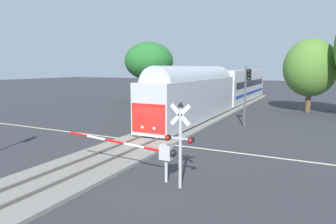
{
  "coord_description": "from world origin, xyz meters",
  "views": [
    {
      "loc": [
        10.99,
        -18.63,
        5.38
      ],
      "look_at": [
        0.8,
        1.79,
        2.0
      ],
      "focal_mm": 32.57,
      "sensor_mm": 36.0,
      "label": 1
    }
  ],
  "objects_px": {
    "crossing_signal_mast": "(180,136)",
    "oak_far_right": "(310,68)",
    "crossing_gate_far": "(144,109)",
    "pine_left_background": "(149,61)",
    "commuter_train": "(222,88)",
    "traffic_signal_far_side": "(247,86)",
    "crossing_gate_near": "(151,150)"
  },
  "relations": [
    {
      "from": "crossing_gate_far",
      "to": "pine_left_background",
      "type": "bearing_deg",
      "value": 118.4
    },
    {
      "from": "commuter_train",
      "to": "crossing_gate_far",
      "type": "height_order",
      "value": "commuter_train"
    },
    {
      "from": "commuter_train",
      "to": "oak_far_right",
      "type": "height_order",
      "value": "oak_far_right"
    },
    {
      "from": "commuter_train",
      "to": "pine_left_background",
      "type": "distance_m",
      "value": 13.48
    },
    {
      "from": "crossing_signal_mast",
      "to": "crossing_gate_far",
      "type": "relative_size",
      "value": 0.64
    },
    {
      "from": "crossing_signal_mast",
      "to": "oak_far_right",
      "type": "relative_size",
      "value": 0.45
    },
    {
      "from": "crossing_gate_far",
      "to": "oak_far_right",
      "type": "xyz_separation_m",
      "value": [
        13.9,
        14.89,
        3.89
      ]
    },
    {
      "from": "crossing_gate_near",
      "to": "traffic_signal_far_side",
      "type": "xyz_separation_m",
      "value": [
        1.19,
        15.13,
        2.24
      ]
    },
    {
      "from": "oak_far_right",
      "to": "crossing_gate_near",
      "type": "bearing_deg",
      "value": -101.95
    },
    {
      "from": "crossing_signal_mast",
      "to": "pine_left_background",
      "type": "relative_size",
      "value": 0.43
    },
    {
      "from": "oak_far_right",
      "to": "pine_left_background",
      "type": "height_order",
      "value": "pine_left_background"
    },
    {
      "from": "crossing_signal_mast",
      "to": "traffic_signal_far_side",
      "type": "xyz_separation_m",
      "value": [
        -0.49,
        15.53,
        1.3
      ]
    },
    {
      "from": "crossing_gate_far",
      "to": "pine_left_background",
      "type": "relative_size",
      "value": 0.67
    },
    {
      "from": "crossing_signal_mast",
      "to": "crossing_gate_far",
      "type": "bearing_deg",
      "value": 126.53
    },
    {
      "from": "commuter_train",
      "to": "traffic_signal_far_side",
      "type": "height_order",
      "value": "traffic_signal_far_side"
    },
    {
      "from": "commuter_train",
      "to": "traffic_signal_far_side",
      "type": "xyz_separation_m",
      "value": [
        5.17,
        -9.73,
        0.89
      ]
    },
    {
      "from": "oak_far_right",
      "to": "pine_left_background",
      "type": "distance_m",
      "value": 22.4
    },
    {
      "from": "commuter_train",
      "to": "crossing_gate_far",
      "type": "bearing_deg",
      "value": -108.56
    },
    {
      "from": "crossing_gate_far",
      "to": "crossing_gate_near",
      "type": "bearing_deg",
      "value": -57.69
    },
    {
      "from": "crossing_gate_far",
      "to": "oak_far_right",
      "type": "height_order",
      "value": "oak_far_right"
    },
    {
      "from": "crossing_gate_near",
      "to": "crossing_signal_mast",
      "type": "bearing_deg",
      "value": -13.5
    },
    {
      "from": "commuter_train",
      "to": "crossing_signal_mast",
      "type": "xyz_separation_m",
      "value": [
        5.65,
        -25.26,
        -0.41
      ]
    },
    {
      "from": "crossing_gate_near",
      "to": "crossing_gate_far",
      "type": "height_order",
      "value": "crossing_gate_near"
    },
    {
      "from": "commuter_train",
      "to": "pine_left_background",
      "type": "xyz_separation_m",
      "value": [
        -12.54,
        3.53,
        3.47
      ]
    },
    {
      "from": "commuter_train",
      "to": "pine_left_background",
      "type": "relative_size",
      "value": 4.34
    },
    {
      "from": "crossing_gate_near",
      "to": "traffic_signal_far_side",
      "type": "relative_size",
      "value": 1.17
    },
    {
      "from": "oak_far_right",
      "to": "pine_left_background",
      "type": "xyz_separation_m",
      "value": [
        -22.36,
        0.76,
        0.98
      ]
    },
    {
      "from": "traffic_signal_far_side",
      "to": "crossing_signal_mast",
      "type": "bearing_deg",
      "value": -88.2
    },
    {
      "from": "crossing_gate_near",
      "to": "pine_left_background",
      "type": "xyz_separation_m",
      "value": [
        -16.52,
        28.38,
        4.82
      ]
    },
    {
      "from": "commuter_train",
      "to": "crossing_gate_far",
      "type": "xyz_separation_m",
      "value": [
        -4.07,
        -12.13,
        -1.4
      ]
    },
    {
      "from": "crossing_gate_near",
      "to": "oak_far_right",
      "type": "bearing_deg",
      "value": 78.05
    },
    {
      "from": "crossing_gate_far",
      "to": "oak_far_right",
      "type": "bearing_deg",
      "value": 46.98
    }
  ]
}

